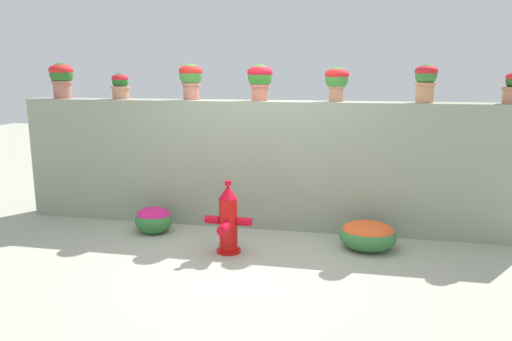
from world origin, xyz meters
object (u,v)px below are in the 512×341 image
at_px(potted_plant_2, 191,77).
at_px(flower_bush_right, 368,234).
at_px(potted_plant_3, 260,78).
at_px(potted_plant_4, 337,80).
at_px(flower_bush_left, 154,219).
at_px(fire_hydrant, 228,221).
at_px(potted_plant_0, 61,77).
at_px(potted_plant_1, 120,85).
at_px(potted_plant_5, 426,79).

distance_m(potted_plant_2, flower_bush_right, 2.93).
distance_m(potted_plant_3, potted_plant_4, 0.94).
bearing_deg(flower_bush_right, flower_bush_left, 178.64).
bearing_deg(potted_plant_2, fire_hydrant, -55.02).
height_order(potted_plant_0, potted_plant_4, potted_plant_0).
bearing_deg(potted_plant_1, flower_bush_right, -11.50).
distance_m(potted_plant_5, flower_bush_left, 3.66).
distance_m(potted_plant_0, potted_plant_5, 4.69).
xyz_separation_m(potted_plant_3, potted_plant_4, (0.94, 0.02, -0.01)).
height_order(potted_plant_1, flower_bush_right, potted_plant_1).
distance_m(potted_plant_0, potted_plant_2, 1.83).
bearing_deg(fire_hydrant, potted_plant_5, 25.81).
bearing_deg(fire_hydrant, potted_plant_2, 124.98).
bearing_deg(flower_bush_right, potted_plant_3, 155.12).
xyz_separation_m(potted_plant_0, potted_plant_5, (4.69, -0.05, -0.02)).
distance_m(potted_plant_2, fire_hydrant, 2.03).
bearing_deg(potted_plant_3, fire_hydrant, -98.20).
distance_m(potted_plant_4, fire_hydrant, 2.15).
xyz_separation_m(potted_plant_2, fire_hydrant, (0.76, -1.08, -1.54)).
bearing_deg(potted_plant_1, potted_plant_2, 0.59).
bearing_deg(potted_plant_4, potted_plant_0, -179.97).
bearing_deg(flower_bush_right, potted_plant_4, 122.98).
distance_m(potted_plant_0, flower_bush_left, 2.37).
xyz_separation_m(fire_hydrant, flower_bush_left, (-1.08, 0.47, -0.19)).
bearing_deg(potted_plant_0, potted_plant_5, -0.62).
bearing_deg(fire_hydrant, potted_plant_3, 81.80).
xyz_separation_m(potted_plant_0, potted_plant_3, (2.74, -0.02, -0.01)).
relative_size(potted_plant_2, fire_hydrant, 0.56).
xyz_separation_m(potted_plant_5, flower_bush_left, (-3.19, -0.54, -1.71)).
bearing_deg(flower_bush_left, potted_plant_4, 15.35).
relative_size(potted_plant_3, potted_plant_5, 1.01).
bearing_deg(potted_plant_5, potted_plant_1, 179.16).
xyz_separation_m(potted_plant_3, fire_hydrant, (-0.15, -1.05, -1.53)).
distance_m(potted_plant_0, potted_plant_4, 3.67).
bearing_deg(potted_plant_5, potted_plant_0, 179.38).
distance_m(potted_plant_1, flower_bush_left, 1.85).
distance_m(potted_plant_1, potted_plant_3, 1.89).
relative_size(potted_plant_0, potted_plant_4, 1.15).
height_order(potted_plant_3, potted_plant_4, potted_plant_3).
relative_size(fire_hydrant, flower_bush_left, 1.74).
xyz_separation_m(potted_plant_1, flower_bush_left, (0.65, -0.60, -1.63)).
relative_size(potted_plant_1, potted_plant_5, 0.77).
relative_size(potted_plant_3, flower_bush_left, 0.96).
bearing_deg(flower_bush_left, potted_plant_1, 137.41).
distance_m(potted_plant_0, flower_bush_right, 4.50).
distance_m(potted_plant_5, fire_hydrant, 2.79).
bearing_deg(fire_hydrant, potted_plant_0, 157.54).
distance_m(potted_plant_0, potted_plant_1, 0.86).
xyz_separation_m(potted_plant_1, potted_plant_5, (3.84, -0.06, 0.08)).
height_order(flower_bush_left, flower_bush_right, flower_bush_left).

